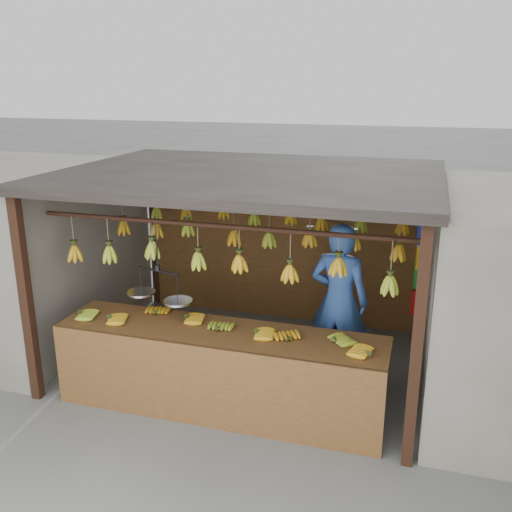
% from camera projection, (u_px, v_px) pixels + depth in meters
% --- Properties ---
extents(ground, '(80.00, 80.00, 0.00)m').
position_uv_depth(ground, '(249.00, 361.00, 7.20)').
color(ground, '#5B5B57').
extents(stall, '(4.30, 3.30, 2.40)m').
position_uv_depth(stall, '(257.00, 203.00, 6.92)').
color(stall, black).
rests_on(stall, ground).
extents(neighbor_left, '(3.00, 3.00, 2.30)m').
position_uv_depth(neighbor_left, '(0.00, 250.00, 7.85)').
color(neighbor_left, slate).
rests_on(neighbor_left, ground).
extents(counter, '(3.48, 0.79, 0.96)m').
position_uv_depth(counter, '(216.00, 353.00, 5.86)').
color(counter, brown).
rests_on(counter, ground).
extents(hanging_bananas, '(3.58, 2.23, 0.40)m').
position_uv_depth(hanging_bananas, '(249.00, 238.00, 6.73)').
color(hanging_bananas, '#C08814').
rests_on(hanging_bananas, ground).
extents(balance_scale, '(0.80, 0.43, 0.85)m').
position_uv_depth(balance_scale, '(159.00, 293.00, 6.12)').
color(balance_scale, black).
rests_on(balance_scale, ground).
extents(vendor, '(0.74, 0.53, 1.88)m').
position_uv_depth(vendor, '(339.00, 301.00, 6.62)').
color(vendor, '#3359A5').
rests_on(vendor, ground).
extents(bag_bundles, '(0.08, 0.26, 1.28)m').
position_uv_depth(bag_bundles, '(418.00, 266.00, 7.59)').
color(bag_bundles, '#1426BF').
rests_on(bag_bundles, ground).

